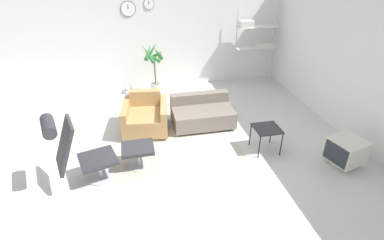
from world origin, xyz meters
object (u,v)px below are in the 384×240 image
(lounge_chair, at_px, (74,148))
(couch_low, at_px, (202,114))
(shelf_unit, at_px, (255,36))
(armchair_red, at_px, (146,118))
(crt_television, at_px, (346,151))
(side_table, at_px, (267,130))
(potted_plant, at_px, (155,70))
(ottoman, at_px, (138,151))

(lounge_chair, bearing_deg, couch_low, 105.64)
(shelf_unit, bearing_deg, armchair_red, -147.39)
(armchair_red, relative_size, crt_television, 1.62)
(side_table, distance_m, potted_plant, 3.39)
(ottoman, relative_size, crt_television, 0.85)
(lounge_chair, height_order, armchair_red, lounge_chair)
(crt_television, distance_m, shelf_unit, 4.01)
(shelf_unit, bearing_deg, ottoman, -136.33)
(lounge_chair, xyz_separation_m, ottoman, (0.92, 0.26, -0.38))
(crt_television, relative_size, shelf_unit, 0.32)
(couch_low, relative_size, potted_plant, 0.96)
(lounge_chair, bearing_deg, side_table, 78.30)
(ottoman, xyz_separation_m, couch_low, (1.40, 1.16, -0.07))
(ottoman, relative_size, shelf_unit, 0.27)
(ottoman, bearing_deg, crt_television, -11.56)
(couch_low, height_order, crt_television, couch_low)
(ottoman, height_order, side_table, side_table)
(armchair_red, xyz_separation_m, side_table, (2.08, -1.21, 0.15))
(couch_low, relative_size, shelf_unit, 0.64)
(side_table, bearing_deg, couch_low, 127.05)
(ottoman, distance_m, potted_plant, 2.99)
(ottoman, relative_size, couch_low, 0.43)
(couch_low, bearing_deg, ottoman, 40.20)
(potted_plant, xyz_separation_m, shelf_unit, (2.70, 0.25, 0.66))
(lounge_chair, height_order, potted_plant, potted_plant)
(crt_television, relative_size, potted_plant, 0.48)
(couch_low, relative_size, crt_television, 2.00)
(side_table, height_order, shelf_unit, shelf_unit)
(potted_plant, bearing_deg, crt_television, -51.85)
(ottoman, distance_m, crt_television, 3.52)
(side_table, relative_size, potted_plant, 0.36)
(lounge_chair, height_order, couch_low, lounge_chair)
(couch_low, distance_m, shelf_unit, 2.96)
(crt_television, distance_m, potted_plant, 4.62)
(couch_low, xyz_separation_m, potted_plant, (-0.79, 1.75, 0.40))
(lounge_chair, xyz_separation_m, armchair_red, (1.14, 1.45, -0.41))
(shelf_unit, bearing_deg, potted_plant, -174.73)
(side_table, bearing_deg, lounge_chair, -175.77)
(ottoman, bearing_deg, couch_low, 39.72)
(couch_low, height_order, shelf_unit, shelf_unit)
(lounge_chair, bearing_deg, crt_television, 68.28)
(lounge_chair, bearing_deg, potted_plant, 138.36)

